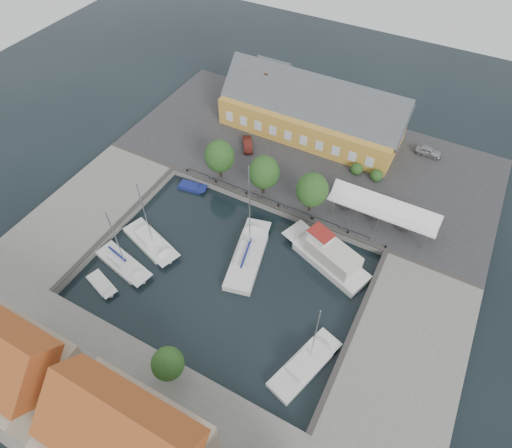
% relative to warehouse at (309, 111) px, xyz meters
% --- Properties ---
extents(ground, '(140.00, 140.00, 0.00)m').
position_rel_warehouse_xyz_m(ground, '(2.60, -28.36, -4.43)').
color(ground, black).
rests_on(ground, ground).
extents(north_quay, '(56.00, 26.00, 1.00)m').
position_rel_warehouse_xyz_m(north_quay, '(2.60, -5.36, -3.93)').
color(north_quay, '#2D2D30').
rests_on(north_quay, ground).
extents(west_quay, '(12.00, 24.00, 1.00)m').
position_rel_warehouse_xyz_m(west_quay, '(-19.40, -30.36, -3.93)').
color(west_quay, slate).
rests_on(west_quay, ground).
extents(east_quay, '(12.00, 24.00, 1.00)m').
position_rel_warehouse_xyz_m(east_quay, '(24.60, -30.36, -3.93)').
color(east_quay, slate).
rests_on(east_quay, ground).
extents(south_bank, '(56.00, 14.00, 1.00)m').
position_rel_warehouse_xyz_m(south_bank, '(2.60, -49.36, -3.93)').
color(south_bank, slate).
rests_on(south_bank, ground).
extents(quay_edge_fittings, '(56.00, 24.72, 0.40)m').
position_rel_warehouse_xyz_m(quay_edge_fittings, '(2.62, -23.61, -3.37)').
color(quay_edge_fittings, '#383533').
rests_on(quay_edge_fittings, north_quay).
extents(warehouse, '(28.56, 14.00, 9.55)m').
position_rel_warehouse_xyz_m(warehouse, '(0.00, 0.00, 0.00)').
color(warehouse, gold).
rests_on(warehouse, north_quay).
extents(tent_canopy, '(14.00, 4.00, 2.83)m').
position_rel_warehouse_xyz_m(tent_canopy, '(16.60, -13.86, -0.74)').
color(tent_canopy, white).
rests_on(tent_canopy, north_quay).
extents(quay_trees, '(18.20, 4.20, 6.30)m').
position_rel_warehouse_xyz_m(quay_trees, '(0.60, -16.36, 0.45)').
color(quay_trees, black).
rests_on(quay_trees, north_quay).
extents(car_silver, '(3.93, 1.59, 1.34)m').
position_rel_warehouse_xyz_m(car_silver, '(18.90, 2.88, -2.76)').
color(car_silver, '#A1A5A8').
rests_on(car_silver, north_quay).
extents(car_red, '(3.26, 3.97, 1.27)m').
position_rel_warehouse_xyz_m(car_red, '(-6.25, -8.68, -2.79)').
color(car_red, '#541813').
rests_on(car_red, north_quay).
extents(center_sailboat, '(5.83, 11.65, 15.14)m').
position_rel_warehouse_xyz_m(center_sailboat, '(3.84, -26.86, -4.07)').
color(center_sailboat, silver).
rests_on(center_sailboat, ground).
extents(trawler, '(12.56, 7.61, 5.00)m').
position_rel_warehouse_xyz_m(trawler, '(12.79, -22.46, -3.41)').
color(trawler, silver).
rests_on(trawler, ground).
extents(east_boat_c, '(5.33, 9.29, 11.40)m').
position_rel_warehouse_xyz_m(east_boat_c, '(15.77, -36.42, -4.17)').
color(east_boat_c, silver).
rests_on(east_boat_c, ground).
extents(west_boat_c, '(9.32, 5.47, 12.05)m').
position_rel_warehouse_xyz_m(west_boat_c, '(-8.48, -30.67, -4.17)').
color(west_boat_c, silver).
rests_on(west_boat_c, ground).
extents(west_boat_d, '(8.63, 4.18, 11.19)m').
position_rel_warehouse_xyz_m(west_boat_d, '(-9.36, -35.05, -4.16)').
color(west_boat_d, silver).
rests_on(west_boat_d, ground).
extents(launch_sw, '(4.80, 2.98, 0.98)m').
position_rel_warehouse_xyz_m(launch_sw, '(-9.67, -38.58, -4.34)').
color(launch_sw, silver).
rests_on(launch_sw, ground).
extents(launch_nw, '(4.34, 2.22, 0.88)m').
position_rel_warehouse_xyz_m(launch_nw, '(-9.47, -19.51, -4.34)').
color(launch_nw, navy).
rests_on(launch_nw, ground).
extents(townhouses, '(36.30, 8.50, 12.00)m').
position_rel_warehouse_xyz_m(townhouses, '(4.52, -51.60, 1.40)').
color(townhouses, tan).
rests_on(townhouses, south_bank).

